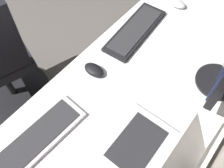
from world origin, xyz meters
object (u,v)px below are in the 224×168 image
Objects in this scene: mouse_spare at (94,70)px; mouse_main at (177,3)px; keyboard_spare at (135,30)px; laptop_leftmost at (153,152)px; keyboard_main at (36,140)px.

mouse_main is at bearing 174.59° from mouse_spare.
keyboard_spare is 0.32m from mouse_main.
keyboard_spare is 4.13× the size of mouse_main.
keyboard_main is (0.23, -0.39, -0.04)m from laptop_leftmost.
laptop_leftmost reaches higher than keyboard_main.
mouse_spare is (0.33, 0.00, 0.01)m from keyboard_spare.
laptop_leftmost is 0.89m from mouse_main.
laptop_leftmost reaches higher than mouse_main.
keyboard_spare is 4.13× the size of mouse_spare.
laptop_leftmost reaches higher than mouse_spare.
laptop_leftmost is at bearing 24.49° from mouse_main.
laptop_leftmost is at bearing 41.12° from keyboard_spare.
laptop_leftmost reaches higher than keyboard_spare.
mouse_spare is at bearing -174.27° from keyboard_main.
keyboard_main is 4.11× the size of mouse_spare.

